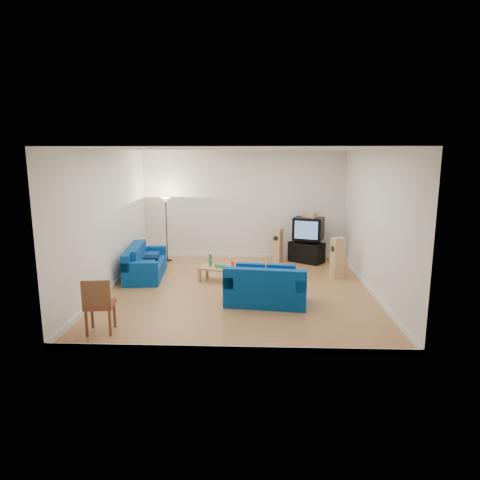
{
  "coord_description": "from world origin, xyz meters",
  "views": [
    {
      "loc": [
        0.39,
        -9.51,
        3.08
      ],
      "look_at": [
        0.0,
        0.4,
        1.1
      ],
      "focal_mm": 32.0,
      "sensor_mm": 36.0,
      "label": 1
    }
  ],
  "objects_px": {
    "sofa_loveseat": "(266,289)",
    "sofa_three_seat": "(144,266)",
    "television": "(308,228)",
    "tv_stand": "(306,252)",
    "coffee_table": "(220,269)"
  },
  "relations": [
    {
      "from": "sofa_three_seat",
      "to": "television",
      "type": "xyz_separation_m",
      "value": [
        4.39,
        1.66,
        0.71
      ]
    },
    {
      "from": "coffee_table",
      "to": "tv_stand",
      "type": "bearing_deg",
      "value": 41.45
    },
    {
      "from": "sofa_loveseat",
      "to": "coffee_table",
      "type": "distance_m",
      "value": 1.92
    },
    {
      "from": "tv_stand",
      "to": "television",
      "type": "xyz_separation_m",
      "value": [
        0.03,
        -0.01,
        0.71
      ]
    },
    {
      "from": "sofa_loveseat",
      "to": "tv_stand",
      "type": "distance_m",
      "value": 3.85
    },
    {
      "from": "tv_stand",
      "to": "television",
      "type": "relative_size",
      "value": 0.99
    },
    {
      "from": "sofa_loveseat",
      "to": "television",
      "type": "bearing_deg",
      "value": 77.62
    },
    {
      "from": "coffee_table",
      "to": "tv_stand",
      "type": "xyz_separation_m",
      "value": [
        2.35,
        2.08,
        -0.02
      ]
    },
    {
      "from": "sofa_three_seat",
      "to": "tv_stand",
      "type": "relative_size",
      "value": 2.17
    },
    {
      "from": "sofa_three_seat",
      "to": "sofa_loveseat",
      "type": "distance_m",
      "value": 3.67
    },
    {
      "from": "sofa_loveseat",
      "to": "tv_stand",
      "type": "relative_size",
      "value": 1.86
    },
    {
      "from": "sofa_loveseat",
      "to": "sofa_three_seat",
      "type": "bearing_deg",
      "value": 154.72
    },
    {
      "from": "sofa_three_seat",
      "to": "tv_stand",
      "type": "height_order",
      "value": "sofa_three_seat"
    },
    {
      "from": "sofa_three_seat",
      "to": "tv_stand",
      "type": "distance_m",
      "value": 4.66
    },
    {
      "from": "sofa_three_seat",
      "to": "television",
      "type": "height_order",
      "value": "television"
    }
  ]
}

